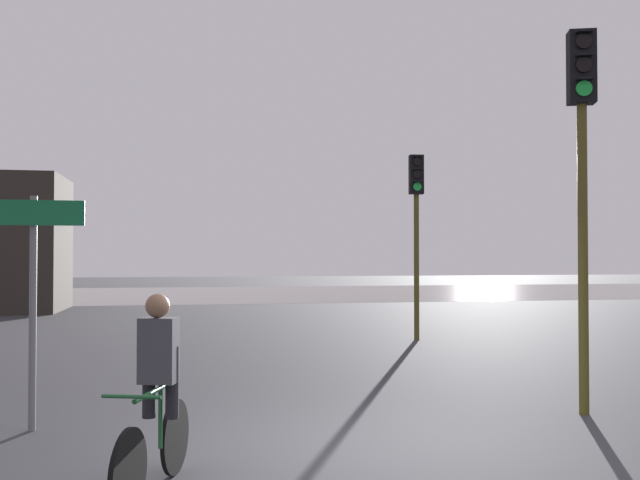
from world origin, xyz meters
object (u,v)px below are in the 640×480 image
object	(u,v)px
direction_sign_post	(33,277)
cyclist	(157,391)
traffic_light_near_right	(582,148)
traffic_light_far_right	(416,211)

from	to	relation	value
direction_sign_post	cyclist	size ratio (longest dim) A/B	1.58
traffic_light_near_right	cyclist	size ratio (longest dim) A/B	2.87
traffic_light_near_right	direction_sign_post	bearing A→B (deg)	15.08
cyclist	traffic_light_near_right	bearing A→B (deg)	-140.83
traffic_light_near_right	cyclist	world-z (taller)	traffic_light_near_right
traffic_light_near_right	direction_sign_post	distance (m)	6.65
traffic_light_far_right	traffic_light_near_right	bearing A→B (deg)	94.29
traffic_light_far_right	cyclist	xyz separation A→B (m)	(-5.42, -9.68, -2.15)
traffic_light_near_right	traffic_light_far_right	xyz separation A→B (m)	(0.41, 7.72, -0.29)
direction_sign_post	traffic_light_far_right	bearing A→B (deg)	-133.67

